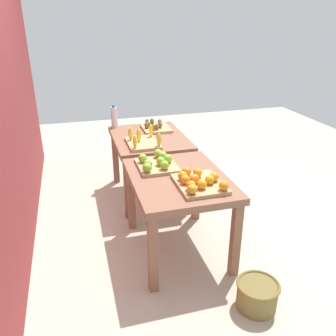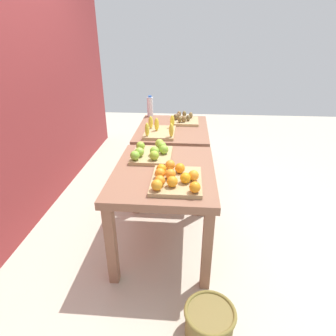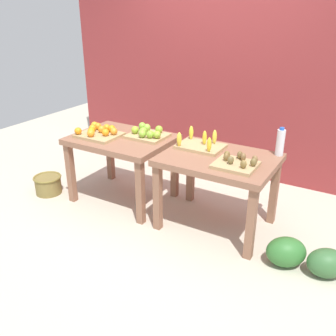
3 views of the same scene
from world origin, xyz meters
name	(u,v)px [view 2 (image 2 of 3)]	position (x,y,z in m)	size (l,w,h in m)	color
ground_plane	(169,207)	(0.00, 0.00, 0.00)	(8.00, 8.00, 0.00)	#BFB6A1
back_wall	(18,59)	(0.00, 1.35, 1.50)	(4.40, 0.12, 3.00)	maroon
display_table_left	(164,181)	(-0.56, 0.00, 0.63)	(1.04, 0.80, 0.73)	#885B44
display_table_right	(173,136)	(0.56, 0.00, 0.63)	(1.04, 0.80, 0.73)	#885B44
orange_bin	(175,178)	(-0.79, -0.10, 0.77)	(0.45, 0.36, 0.11)	tan
apple_bin	(152,152)	(-0.32, 0.13, 0.77)	(0.40, 0.34, 0.11)	tan
banana_crate	(160,131)	(0.31, 0.12, 0.77)	(0.44, 0.33, 0.17)	tan
kiwi_bin	(184,120)	(0.78, -0.13, 0.76)	(0.37, 0.32, 0.10)	tan
water_bottle	(150,107)	(1.02, 0.32, 0.86)	(0.08, 0.08, 0.27)	silver
watermelon_pile	(193,148)	(1.47, -0.26, 0.12)	(0.72, 0.40, 0.26)	#356434
wicker_basket	(209,322)	(-1.40, -0.35, 0.11)	(0.32, 0.32, 0.21)	olive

